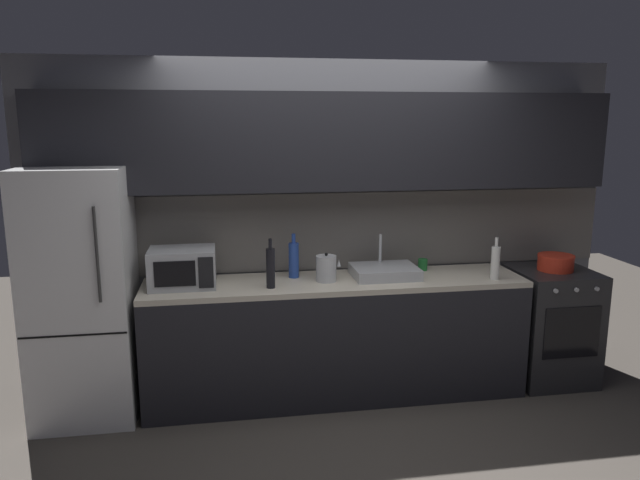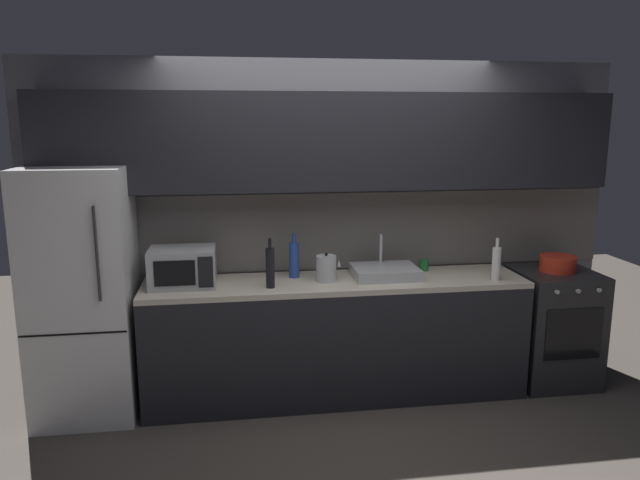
% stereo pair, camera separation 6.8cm
% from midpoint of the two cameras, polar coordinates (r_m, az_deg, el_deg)
% --- Properties ---
extents(ground_plane, '(10.00, 10.00, 0.00)m').
position_cam_midpoint_polar(ground_plane, '(3.95, 3.61, -20.05)').
color(ground_plane, '#3D3833').
extents(back_wall, '(4.54, 0.44, 2.50)m').
position_cam_midpoint_polar(back_wall, '(4.57, 0.44, 5.03)').
color(back_wall, slate).
rests_on(back_wall, ground).
extents(counter_run, '(2.80, 0.60, 0.90)m').
position_cam_midpoint_polar(counter_run, '(4.54, 1.08, -9.32)').
color(counter_run, black).
rests_on(counter_run, ground).
extents(refrigerator, '(0.68, 0.69, 1.75)m').
position_cam_midpoint_polar(refrigerator, '(4.45, -22.14, -4.84)').
color(refrigerator, white).
rests_on(refrigerator, ground).
extents(oven_range, '(0.60, 0.62, 0.90)m').
position_cam_midpoint_polar(oven_range, '(5.13, 20.72, -7.59)').
color(oven_range, '#232326').
rests_on(oven_range, ground).
extents(microwave, '(0.46, 0.35, 0.27)m').
position_cam_midpoint_polar(microwave, '(4.33, -13.42, -2.58)').
color(microwave, '#A8AAAF').
rests_on(microwave, counter_run).
extents(sink_basin, '(0.48, 0.38, 0.30)m').
position_cam_midpoint_polar(sink_basin, '(4.50, 5.74, -3.00)').
color(sink_basin, '#ADAFB5').
rests_on(sink_basin, counter_run).
extents(kettle, '(0.18, 0.15, 0.21)m').
position_cam_midpoint_polar(kettle, '(4.35, 0.16, -2.72)').
color(kettle, '#B7BABF').
rests_on(kettle, counter_run).
extents(wine_bottle_blue, '(0.08, 0.08, 0.33)m').
position_cam_midpoint_polar(wine_bottle_blue, '(4.44, -2.96, -1.87)').
color(wine_bottle_blue, '#234299').
rests_on(wine_bottle_blue, counter_run).
extents(wine_bottle_dark, '(0.06, 0.06, 0.35)m').
position_cam_midpoint_polar(wine_bottle_dark, '(4.18, -5.21, -2.62)').
color(wine_bottle_dark, black).
rests_on(wine_bottle_dark, counter_run).
extents(wine_bottle_white, '(0.06, 0.06, 0.31)m').
position_cam_midpoint_polar(wine_bottle_white, '(4.56, 15.97, -2.06)').
color(wine_bottle_white, silver).
rests_on(wine_bottle_white, counter_run).
extents(mug_green, '(0.07, 0.07, 0.09)m').
position_cam_midpoint_polar(mug_green, '(4.73, 9.36, -2.33)').
color(mug_green, '#1E6B2D').
rests_on(mug_green, counter_run).
extents(cooking_pot, '(0.28, 0.28, 0.12)m').
position_cam_midpoint_polar(cooking_pot, '(5.00, 21.19, -2.02)').
color(cooking_pot, red).
rests_on(cooking_pot, oven_range).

